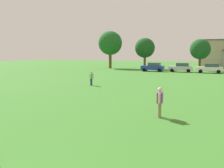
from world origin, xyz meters
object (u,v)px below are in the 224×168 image
at_px(parked_car_blue_0, 153,67).
at_px(tree_far_right, 200,49).
at_px(adult_bystander, 160,100).
at_px(bystander_near_trees, 91,77).
at_px(tree_far_left, 110,43).
at_px(tree_center, 145,48).
at_px(parked_car_silver_1, 181,67).
at_px(parked_car_white_2, 210,68).

relative_size(parked_car_blue_0, tree_far_right, 0.69).
distance_m(adult_bystander, bystander_near_trees, 14.47).
relative_size(adult_bystander, tree_far_left, 0.19).
xyz_separation_m(adult_bystander, tree_far_left, (-19.09, 41.17, 4.77)).
distance_m(tree_far_left, tree_center, 8.15).
relative_size(parked_car_silver_1, tree_far_right, 0.69).
relative_size(parked_car_blue_0, tree_center, 0.63).
bearing_deg(tree_far_right, adult_bystander, -90.84).
xyz_separation_m(adult_bystander, tree_center, (-11.03, 41.60, 3.63)).
height_order(parked_car_blue_0, parked_car_white_2, same).
distance_m(parked_car_blue_0, tree_far_left, 14.13).
height_order(tree_center, tree_far_right, tree_center).
xyz_separation_m(adult_bystander, parked_car_silver_1, (-2.45, 34.84, -0.12)).
distance_m(parked_car_blue_0, parked_car_white_2, 10.21).
bearing_deg(parked_car_blue_0, tree_center, -64.56).
xyz_separation_m(tree_center, tree_far_right, (11.62, -1.65, -0.37)).
distance_m(bystander_near_trees, tree_far_right, 30.82).
distance_m(parked_car_white_2, tree_center, 15.98).
bearing_deg(parked_car_blue_0, bystander_near_trees, 85.68).
bearing_deg(adult_bystander, bystander_near_trees, -144.55).
height_order(parked_car_silver_1, parked_car_white_2, same).
relative_size(parked_car_blue_0, parked_car_silver_1, 1.00).
distance_m(parked_car_silver_1, tree_far_left, 18.46).
bearing_deg(tree_center, parked_car_silver_1, -38.27).
relative_size(tree_far_left, tree_far_right, 1.36).
relative_size(bystander_near_trees, parked_car_white_2, 0.36).
distance_m(parked_car_blue_0, tree_far_right, 10.44).
xyz_separation_m(parked_car_silver_1, parked_car_white_2, (5.02, -0.76, 0.00)).
distance_m(adult_bystander, tree_center, 43.19).
xyz_separation_m(parked_car_white_2, tree_far_left, (-21.65, 7.09, 4.89)).
relative_size(adult_bystander, bystander_near_trees, 1.06).
xyz_separation_m(parked_car_white_2, tree_far_right, (-1.98, 5.88, 3.38)).
distance_m(bystander_near_trees, tree_far_left, 32.05).
relative_size(bystander_near_trees, tree_far_left, 0.18).
distance_m(tree_center, tree_far_right, 11.74).
xyz_separation_m(parked_car_silver_1, tree_far_left, (-16.63, 6.32, 4.89)).
distance_m(adult_bystander, parked_car_silver_1, 34.93).
height_order(parked_car_blue_0, tree_center, tree_center).
height_order(adult_bystander, tree_far_left, tree_far_left).
bearing_deg(tree_far_right, bystander_near_trees, -109.05).
bearing_deg(parked_car_white_2, adult_bystander, 85.70).
bearing_deg(parked_car_blue_0, tree_far_left, -30.28).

